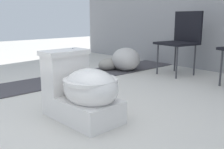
{
  "coord_description": "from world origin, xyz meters",
  "views": [
    {
      "loc": [
        1.63,
        -0.98,
        0.75
      ],
      "look_at": [
        0.08,
        0.41,
        0.3
      ],
      "focal_mm": 42.0,
      "sensor_mm": 36.0,
      "label": 1
    }
  ],
  "objects_px": {
    "folding_chair_left": "(182,36)",
    "boulder_near": "(108,64)",
    "boulder_far": "(126,59)",
    "toilet": "(82,91)"
  },
  "relations": [
    {
      "from": "toilet",
      "to": "boulder_near",
      "type": "height_order",
      "value": "toilet"
    },
    {
      "from": "boulder_far",
      "to": "folding_chair_left",
      "type": "bearing_deg",
      "value": 31.16
    },
    {
      "from": "folding_chair_left",
      "to": "boulder_far",
      "type": "distance_m",
      "value": 0.84
    },
    {
      "from": "toilet",
      "to": "boulder_far",
      "type": "relative_size",
      "value": 1.4
    },
    {
      "from": "boulder_near",
      "to": "boulder_far",
      "type": "distance_m",
      "value": 0.27
    },
    {
      "from": "toilet",
      "to": "folding_chair_left",
      "type": "relative_size",
      "value": 0.77
    },
    {
      "from": "folding_chair_left",
      "to": "boulder_near",
      "type": "height_order",
      "value": "folding_chair_left"
    },
    {
      "from": "toilet",
      "to": "folding_chair_left",
      "type": "distance_m",
      "value": 2.02
    },
    {
      "from": "folding_chair_left",
      "to": "boulder_near",
      "type": "xyz_separation_m",
      "value": [
        -0.83,
        -0.58,
        -0.42
      ]
    },
    {
      "from": "toilet",
      "to": "boulder_far",
      "type": "distance_m",
      "value": 1.9
    }
  ]
}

